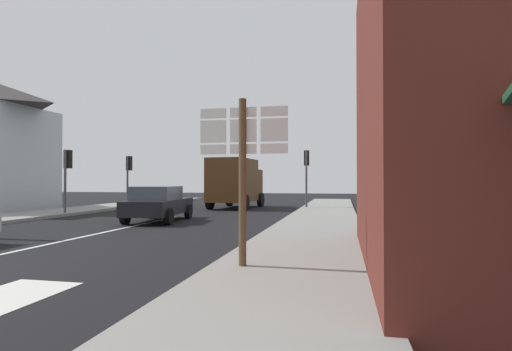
# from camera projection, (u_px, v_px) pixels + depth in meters

# --- Properties ---
(ground_plane) EXTENTS (80.00, 80.00, 0.00)m
(ground_plane) POSITION_uv_depth(u_px,v_px,m) (157.00, 221.00, 17.06)
(ground_plane) COLOR black
(sidewalk_right) EXTENTS (3.04, 44.00, 0.14)m
(sidewalk_right) POSITION_uv_depth(u_px,v_px,m) (316.00, 229.00, 13.69)
(sidewalk_right) COLOR gray
(sidewalk_right) RESTS_ON ground
(lane_centre_stripe) EXTENTS (0.16, 12.00, 0.01)m
(lane_centre_stripe) POSITION_uv_depth(u_px,v_px,m) (102.00, 233.00, 13.15)
(lane_centre_stripe) COLOR silver
(lane_centre_stripe) RESTS_ON ground
(sedan_far) EXTENTS (2.29, 4.35, 1.47)m
(sedan_far) POSITION_uv_depth(u_px,v_px,m) (159.00, 203.00, 16.91)
(sedan_far) COLOR black
(sedan_far) RESTS_ON ground
(delivery_truck) EXTENTS (2.77, 5.14, 3.05)m
(delivery_truck) POSITION_uv_depth(u_px,v_px,m) (236.00, 182.00, 25.20)
(delivery_truck) COLOR #4C2D14
(delivery_truck) RESTS_ON ground
(route_sign_post) EXTENTS (1.66, 0.14, 3.20)m
(route_sign_post) POSITION_uv_depth(u_px,v_px,m) (243.00, 164.00, 7.44)
(route_sign_post) COLOR brown
(route_sign_post) RESTS_ON ground
(traffic_light_far_right) EXTENTS (0.30, 0.49, 3.53)m
(traffic_light_far_right) POSITION_uv_depth(u_px,v_px,m) (307.00, 166.00, 24.22)
(traffic_light_far_right) COLOR #47474C
(traffic_light_far_right) RESTS_ON ground
(traffic_light_near_left) EXTENTS (0.30, 0.49, 3.22)m
(traffic_light_near_left) POSITION_uv_depth(u_px,v_px,m) (67.00, 167.00, 19.81)
(traffic_light_near_left) COLOR #47474C
(traffic_light_near_left) RESTS_ON ground
(traffic_light_far_left) EXTENTS (0.30, 0.49, 3.27)m
(traffic_light_far_left) POSITION_uv_depth(u_px,v_px,m) (129.00, 170.00, 25.50)
(traffic_light_far_left) COLOR #47474C
(traffic_light_far_left) RESTS_ON ground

